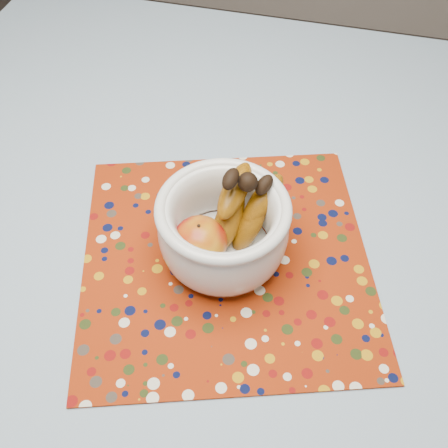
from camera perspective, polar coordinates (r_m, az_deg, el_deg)
name	(u,v)px	position (r m, az deg, el deg)	size (l,w,h in m)	color
table	(193,240)	(0.99, -3.35, -1.74)	(1.20, 1.20, 0.75)	brown
tablecloth	(191,212)	(0.92, -3.58, 1.31)	(1.32, 1.32, 0.01)	#6487A6
placemat	(226,258)	(0.85, 0.21, -3.76)	(0.46, 0.46, 0.00)	maroon
fruit_bowl	(228,223)	(0.80, 0.48, 0.07)	(0.22, 0.22, 0.17)	silver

